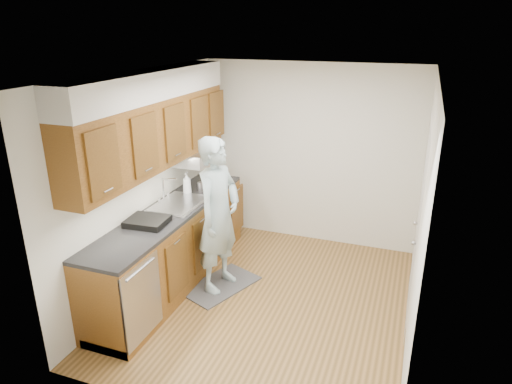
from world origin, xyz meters
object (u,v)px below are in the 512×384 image
at_px(soap_bottle_b, 211,183).
at_px(soap_bottle_c, 207,179).
at_px(soda_can, 209,192).
at_px(dish_rack, 147,221).
at_px(person, 218,205).
at_px(steel_can, 200,187).
at_px(soap_bottle_a, 187,183).

relative_size(soap_bottle_b, soap_bottle_c, 1.11).
height_order(soap_bottle_b, soda_can, soap_bottle_b).
bearing_deg(soda_can, dish_rack, -104.47).
relative_size(soap_bottle_b, dish_rack, 0.43).
bearing_deg(person, steel_can, 50.96).
xyz_separation_m(soap_bottle_b, soap_bottle_c, (-0.13, 0.17, -0.01)).
xyz_separation_m(person, soap_bottle_c, (-0.55, 0.86, -0.02)).
relative_size(person, soap_bottle_a, 7.23).
distance_m(person, soap_bottle_c, 1.02).
height_order(soap_bottle_c, soda_can, soap_bottle_c).
bearing_deg(soda_can, steel_can, 146.91).
bearing_deg(soda_can, soap_bottle_b, 110.37).
bearing_deg(soap_bottle_c, soap_bottle_b, -52.35).
height_order(person, soap_bottle_b, person).
height_order(soap_bottle_a, soap_bottle_c, soap_bottle_a).
xyz_separation_m(person, soda_can, (-0.34, 0.47, -0.05)).
height_order(person, soap_bottle_c, person).
bearing_deg(soap_bottle_c, soda_can, -61.39).
distance_m(soap_bottle_b, soap_bottle_c, 0.22).
xyz_separation_m(person, dish_rack, (-0.59, -0.53, -0.07)).
height_order(soda_can, steel_can, steel_can).
bearing_deg(soda_can, soap_bottle_c, 118.61).
distance_m(soap_bottle_c, soda_can, 0.45).
bearing_deg(soap_bottle_b, soda_can, -69.63).
bearing_deg(steel_can, dish_rack, -94.01).
bearing_deg(soap_bottle_b, dish_rack, -98.15).
xyz_separation_m(soap_bottle_b, dish_rack, (-0.17, -1.21, -0.06)).
bearing_deg(person, soap_bottle_b, 40.84).
distance_m(soap_bottle_a, steel_can, 0.19).
bearing_deg(steel_can, person, -48.53).
bearing_deg(soda_can, soap_bottle_a, -176.21).
distance_m(soap_bottle_a, soap_bottle_b, 0.32).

